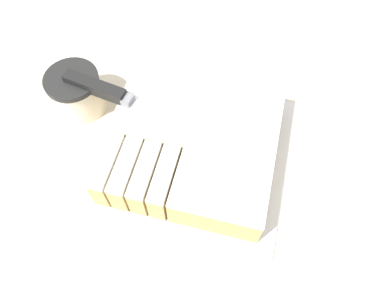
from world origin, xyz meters
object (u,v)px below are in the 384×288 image
(cake, at_px, (194,143))
(knife, at_px, (114,95))
(coffee_cup, at_px, (77,92))
(cake_board, at_px, (192,155))

(cake, distance_m, knife, 0.16)
(cake, bearing_deg, knife, 166.99)
(cake, relative_size, coffee_cup, 2.83)
(cake, relative_size, knife, 0.80)
(knife, distance_m, coffee_cup, 0.10)
(cake_board, relative_size, knife, 0.96)
(cake_board, relative_size, cake, 1.20)
(coffee_cup, bearing_deg, cake, -12.32)
(cake_board, bearing_deg, knife, 165.78)
(cake, bearing_deg, coffee_cup, 167.68)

